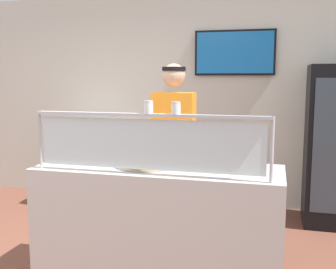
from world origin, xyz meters
TOP-DOWN VIEW (x-y plane):
  - ground_plane at (0.95, 1.00)m, footprint 12.00×12.00m
  - shop_rear_unit at (0.95, 2.57)m, footprint 6.29×0.13m
  - serving_counter at (0.95, 0.33)m, footprint 1.89×0.67m
  - sneeze_guard at (0.95, 0.06)m, footprint 1.72×0.06m
  - pizza_tray at (0.84, 0.36)m, footprint 0.50×0.50m
  - pizza_server at (0.80, 0.34)m, footprint 0.12×0.29m
  - parmesan_shaker at (0.96, 0.06)m, footprint 0.06×0.06m
  - pepper_flake_shaker at (1.15, 0.06)m, footprint 0.06×0.06m
  - worker_figure at (0.91, 0.98)m, footprint 0.41×0.50m
  - prep_shelf at (-0.56, 2.08)m, footprint 0.70×0.55m
  - pizza_box_stack at (-0.56, 2.08)m, footprint 0.48×0.47m

SIDE VIEW (x-z plane):
  - ground_plane at x=0.95m, z-range 0.00..0.00m
  - prep_shelf at x=-0.56m, z-range 0.00..0.80m
  - serving_counter at x=0.95m, z-range 0.00..0.95m
  - pizza_box_stack at x=-0.56m, z-range 0.80..1.03m
  - pizza_tray at x=0.84m, z-range 0.95..0.99m
  - pizza_server at x=0.80m, z-range 0.99..0.99m
  - worker_figure at x=0.91m, z-range 0.13..1.89m
  - sneeze_guard at x=0.95m, z-range 1.01..1.45m
  - shop_rear_unit at x=0.95m, z-range 0.01..2.71m
  - pepper_flake_shaker at x=1.15m, z-range 1.38..1.47m
  - parmesan_shaker at x=0.96m, z-range 1.38..1.47m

